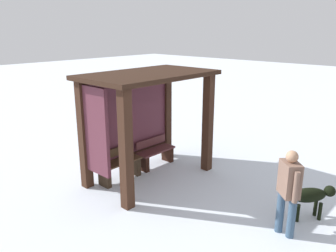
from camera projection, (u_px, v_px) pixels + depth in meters
name	position (u px, v px, depth m)	size (l,w,h in m)	color
ground_plane	(150.00, 177.00, 8.41)	(60.00, 60.00, 0.00)	white
bus_shelter	(140.00, 106.00, 7.97)	(3.11, 1.85, 2.59)	#392116
bench_left_inside	(119.00, 166.00, 8.16)	(1.13, 0.42, 0.77)	#48321E
bench_center_inside	(155.00, 153.00, 9.03)	(1.13, 0.40, 0.73)	#562A2B
person_walking	(289.00, 187.00, 5.82)	(0.49, 0.51, 1.59)	#846353
dog	(311.00, 196.00, 6.45)	(0.83, 0.72, 0.66)	black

